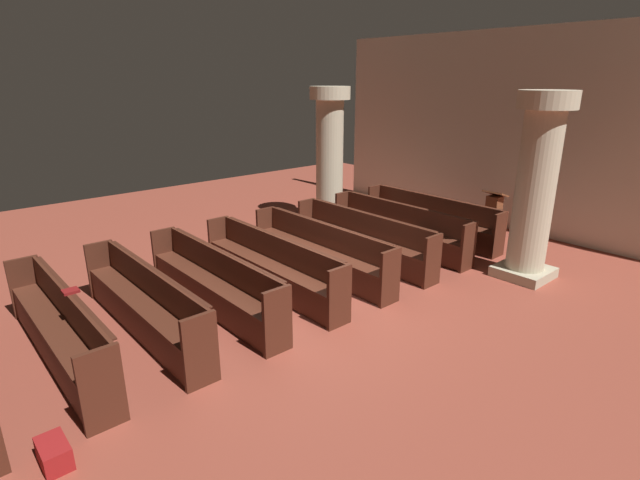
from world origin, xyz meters
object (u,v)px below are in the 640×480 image
at_px(pew_row_0, 430,216).
at_px(pillar_aisle_side, 536,185).
at_px(pew_row_6, 143,300).
at_px(pew_row_3, 320,248).
at_px(pew_row_1, 399,225).
at_px(hymn_book, 71,291).
at_px(pew_row_2, 362,236).
at_px(pillar_far_side, 330,154).
at_px(pew_row_5, 213,280).
at_px(pew_row_7, 58,325).
at_px(lectern, 493,218).
at_px(kneeler_box_red, 54,453).
at_px(pew_row_4, 271,263).

xyz_separation_m(pew_row_0, pillar_aisle_side, (2.53, -0.59, 1.20)).
bearing_deg(pew_row_6, pew_row_3, 90.00).
bearing_deg(pew_row_1, hymn_book, -89.22).
relative_size(pew_row_0, pew_row_6, 1.00).
distance_m(pew_row_2, pillar_far_side, 3.09).
relative_size(pew_row_0, pillar_far_side, 1.05).
distance_m(pew_row_3, pew_row_6, 3.29).
bearing_deg(pew_row_5, pew_row_3, 90.00).
bearing_deg(pew_row_6, pew_row_7, -90.00).
height_order(pew_row_5, pillar_aisle_side, pillar_aisle_side).
height_order(pew_row_2, pillar_far_side, pillar_far_side).
xyz_separation_m(pew_row_2, lectern, (0.91, 3.28, -0.05)).
distance_m(pew_row_0, pew_row_3, 3.29).
bearing_deg(pew_row_5, hymn_book, -87.51).
bearing_deg(pillar_aisle_side, pew_row_6, -112.91).
bearing_deg(kneeler_box_red, pew_row_4, 115.83).
height_order(pew_row_3, hymn_book, hymn_book).
bearing_deg(pew_row_2, pillar_aisle_side, 32.40).
xyz_separation_m(pew_row_0, hymn_book, (0.09, -7.49, 0.44)).
bearing_deg(pillar_aisle_side, pew_row_4, -123.68).
bearing_deg(pew_row_1, pillar_far_side, 173.51).
relative_size(pew_row_2, hymn_book, 18.38).
bearing_deg(kneeler_box_red, pew_row_2, 107.14).
bearing_deg(lectern, kneeler_box_red, -84.14).
bearing_deg(pew_row_7, pillar_far_side, 109.89).
distance_m(pillar_aisle_side, hymn_book, 7.36).
height_order(pillar_aisle_side, pillar_far_side, same).
bearing_deg(pew_row_4, pillar_aisle_side, 56.32).
relative_size(pew_row_1, kneeler_box_red, 8.30).
bearing_deg(pew_row_2, pillar_far_side, 150.96).
height_order(pew_row_2, lectern, lectern).
height_order(pew_row_0, pillar_far_side, pillar_far_side).
bearing_deg(pew_row_5, pew_row_1, 90.00).
height_order(pew_row_6, pillar_aisle_side, pillar_aisle_side).
height_order(pew_row_6, pillar_far_side, pillar_far_side).
xyz_separation_m(pew_row_1, pew_row_4, (0.00, -3.29, 0.00)).
xyz_separation_m(pew_row_1, pew_row_6, (0.00, -5.49, 0.00)).
xyz_separation_m(pew_row_0, pew_row_1, (0.00, -1.10, 0.00)).
distance_m(pew_row_0, kneeler_box_red, 8.46).
bearing_deg(pew_row_7, pew_row_0, 90.00).
bearing_deg(pew_row_1, pew_row_4, -90.00).
height_order(pew_row_1, pew_row_5, same).
xyz_separation_m(pew_row_0, pew_row_6, (0.00, -6.58, 0.00)).
bearing_deg(pew_row_3, pew_row_6, -90.00).
bearing_deg(pillar_aisle_side, pew_row_1, -168.59).
bearing_deg(pew_row_5, lectern, 82.13).
relative_size(pew_row_7, lectern, 3.17).
height_order(pew_row_0, pew_row_7, same).
bearing_deg(pew_row_2, pew_row_7, -90.00).
relative_size(pew_row_1, pew_row_3, 1.00).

